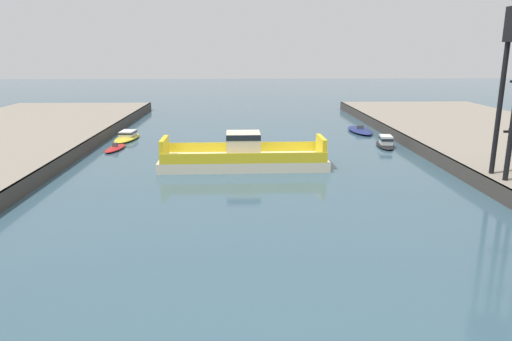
{
  "coord_description": "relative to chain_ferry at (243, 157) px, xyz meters",
  "views": [
    {
      "loc": [
        -1.41,
        -13.1,
        12.63
      ],
      "look_at": [
        0.0,
        28.37,
        2.0
      ],
      "focal_mm": 33.27,
      "sensor_mm": 36.0,
      "label": 1
    }
  ],
  "objects": [
    {
      "name": "moored_boat_far_left",
      "position": [
        -16.63,
        17.11,
        -0.72
      ],
      "size": [
        3.36,
        8.06,
        1.21
      ],
      "color": "yellow",
      "rests_on": "ground"
    },
    {
      "name": "moored_boat_near_left",
      "position": [
        19.04,
        10.61,
        -0.57
      ],
      "size": [
        2.97,
        6.81,
        1.56
      ],
      "color": "black",
      "rests_on": "ground"
    },
    {
      "name": "moored_boat_far_right",
      "position": [
        18.48,
        22.06,
        -0.86
      ],
      "size": [
        3.54,
        8.46,
        1.1
      ],
      "color": "navy",
      "rests_on": "ground"
    },
    {
      "name": "chain_ferry",
      "position": [
        0.0,
        0.0,
        0.0
      ],
      "size": [
        18.31,
        6.34,
        3.88
      ],
      "color": "beige",
      "rests_on": "ground"
    },
    {
      "name": "moored_boat_near_right",
      "position": [
        -16.52,
        9.76,
        -0.94
      ],
      "size": [
        2.47,
        5.72,
        0.93
      ],
      "color": "red",
      "rests_on": "ground"
    }
  ]
}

